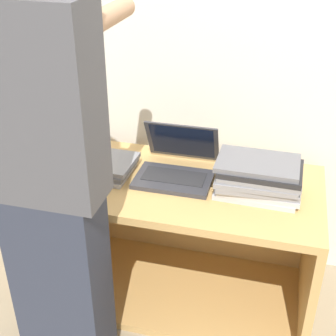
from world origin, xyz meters
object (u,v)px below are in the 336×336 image
laptop_stack_left (96,165)px  laptop_stack_right (259,178)px  laptop_open (177,166)px  person (49,184)px

laptop_stack_left → laptop_stack_right: laptop_stack_right is taller
laptop_open → laptop_stack_right: (0.37, -0.06, 0.03)m
laptop_stack_left → person: 0.54m
laptop_stack_left → person: person is taller
laptop_open → laptop_stack_right: size_ratio=0.94×
laptop_stack_left → laptop_stack_right: (0.74, 0.00, 0.04)m
person → laptop_stack_right: bearing=36.0°
laptop_stack_left → laptop_stack_right: size_ratio=0.99×
laptop_open → person: 0.67m
laptop_stack_left → laptop_stack_right: bearing=0.0°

